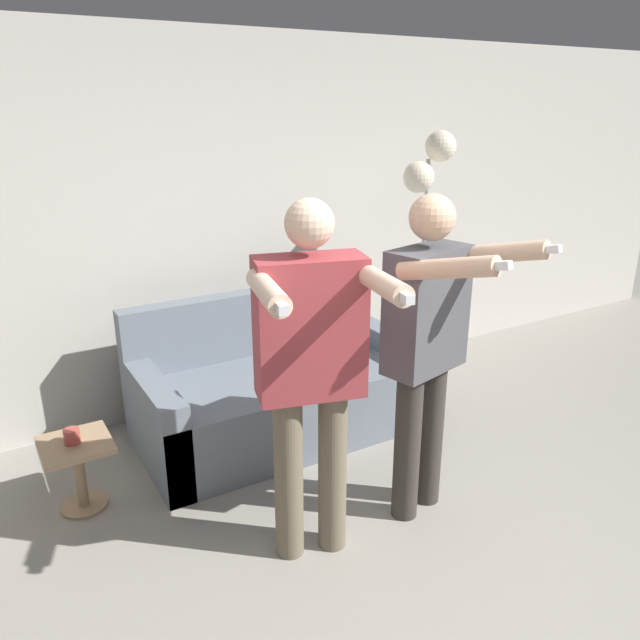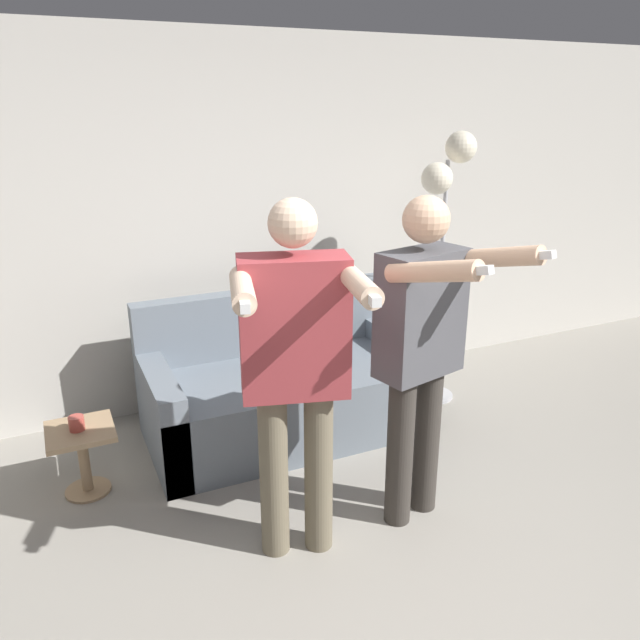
# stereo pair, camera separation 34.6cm
# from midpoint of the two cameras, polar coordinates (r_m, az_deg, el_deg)

# --- Properties ---
(wall_back) EXTENTS (10.00, 0.05, 2.60)m
(wall_back) POSITION_cam_midpoint_polar(r_m,az_deg,el_deg) (4.49, -5.62, 8.52)
(wall_back) COLOR beige
(wall_back) RESTS_ON ground_plane
(couch) EXTENTS (1.83, 0.91, 0.92)m
(couch) POSITION_cam_midpoint_polar(r_m,az_deg,el_deg) (4.23, -0.85, -6.50)
(couch) COLOR slate
(couch) RESTS_ON ground_plane
(person_left) EXTENTS (0.67, 0.78, 1.76)m
(person_left) POSITION_cam_midpoint_polar(r_m,az_deg,el_deg) (2.81, 1.23, -3.80)
(person_left) COLOR #6B604C
(person_left) RESTS_ON ground_plane
(person_right) EXTENTS (0.61, 0.74, 1.73)m
(person_right) POSITION_cam_midpoint_polar(r_m,az_deg,el_deg) (3.15, 12.44, -2.03)
(person_right) COLOR #38332D
(person_right) RESTS_ON ground_plane
(cat) EXTENTS (0.45, 0.15, 0.19)m
(cat) POSITION_cam_midpoint_polar(r_m,az_deg,el_deg) (4.44, 2.36, 4.47)
(cat) COLOR #3D3833
(cat) RESTS_ON couch
(floor_lamp) EXTENTS (0.40, 0.30, 1.95)m
(floor_lamp) POSITION_cam_midpoint_polar(r_m,az_deg,el_deg) (4.48, 13.75, 11.28)
(floor_lamp) COLOR #B2B2B7
(floor_lamp) RESTS_ON ground_plane
(side_table) EXTENTS (0.37, 0.37, 0.41)m
(side_table) POSITION_cam_midpoint_polar(r_m,az_deg,el_deg) (3.78, -18.46, -11.11)
(side_table) COLOR #A38460
(side_table) RESTS_ON ground_plane
(cup) EXTENTS (0.08, 0.08, 0.08)m
(cup) POSITION_cam_midpoint_polar(r_m,az_deg,el_deg) (3.70, -18.89, -8.99)
(cup) COLOR #B7473D
(cup) RESTS_ON side_table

